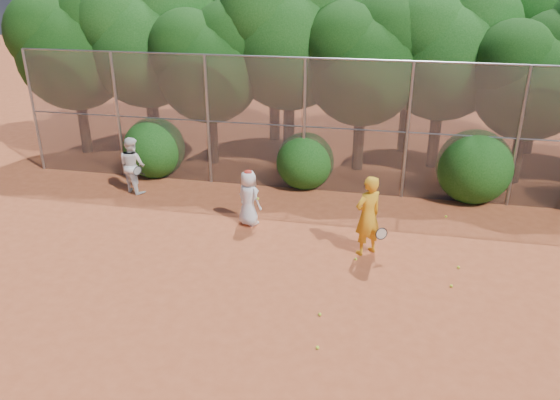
# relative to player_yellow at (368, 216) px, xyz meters

# --- Properties ---
(ground) EXTENTS (80.00, 80.00, 0.00)m
(ground) POSITION_rel_player_yellow_xyz_m (-1.16, -2.26, -0.99)
(ground) COLOR #994222
(ground) RESTS_ON ground
(fence_back) EXTENTS (20.05, 0.09, 4.03)m
(fence_back) POSITION_rel_player_yellow_xyz_m (-1.28, 3.74, 1.06)
(fence_back) COLOR gray
(fence_back) RESTS_ON ground
(tree_0) EXTENTS (4.38, 3.81, 6.00)m
(tree_0) POSITION_rel_player_yellow_xyz_m (-10.61, 5.78, 2.94)
(tree_0) COLOR black
(tree_0) RESTS_ON ground
(tree_1) EXTENTS (4.64, 4.03, 6.35)m
(tree_1) POSITION_rel_player_yellow_xyz_m (-8.11, 6.28, 3.18)
(tree_1) COLOR black
(tree_1) RESTS_ON ground
(tree_2) EXTENTS (3.99, 3.47, 5.47)m
(tree_2) POSITION_rel_player_yellow_xyz_m (-5.61, 5.57, 2.60)
(tree_2) COLOR black
(tree_2) RESTS_ON ground
(tree_3) EXTENTS (4.89, 4.26, 6.70)m
(tree_3) POSITION_rel_player_yellow_xyz_m (-3.10, 6.58, 3.41)
(tree_3) COLOR black
(tree_3) RESTS_ON ground
(tree_4) EXTENTS (4.19, 3.64, 5.73)m
(tree_4) POSITION_rel_player_yellow_xyz_m (-0.61, 5.98, 2.77)
(tree_4) COLOR black
(tree_4) RESTS_ON ground
(tree_5) EXTENTS (4.51, 3.92, 6.17)m
(tree_5) POSITION_rel_player_yellow_xyz_m (1.89, 6.78, 3.06)
(tree_5) COLOR black
(tree_5) RESTS_ON ground
(tree_6) EXTENTS (3.86, 3.36, 5.29)m
(tree_6) POSITION_rel_player_yellow_xyz_m (4.38, 5.77, 2.48)
(tree_6) COLOR black
(tree_6) RESTS_ON ground
(tree_9) EXTENTS (4.83, 4.20, 6.62)m
(tree_9) POSITION_rel_player_yellow_xyz_m (-9.10, 8.58, 3.35)
(tree_9) COLOR black
(tree_9) RESTS_ON ground
(tree_10) EXTENTS (5.15, 4.48, 7.06)m
(tree_10) POSITION_rel_player_yellow_xyz_m (-4.10, 8.78, 3.64)
(tree_10) COLOR black
(tree_10) RESTS_ON ground
(tree_11) EXTENTS (4.64, 4.03, 6.35)m
(tree_11) POSITION_rel_player_yellow_xyz_m (0.89, 8.38, 3.18)
(tree_11) COLOR black
(tree_11) RESTS_ON ground
(tree_12) EXTENTS (5.02, 4.37, 6.88)m
(tree_12) POSITION_rel_player_yellow_xyz_m (5.40, 8.98, 3.52)
(tree_12) COLOR black
(tree_12) RESTS_ON ground
(bush_0) EXTENTS (2.00, 2.00, 2.00)m
(bush_0) POSITION_rel_player_yellow_xyz_m (-7.16, 4.04, 0.01)
(bush_0) COLOR #124210
(bush_0) RESTS_ON ground
(bush_1) EXTENTS (1.80, 1.80, 1.80)m
(bush_1) POSITION_rel_player_yellow_xyz_m (-2.16, 4.04, -0.09)
(bush_1) COLOR #124210
(bush_1) RESTS_ON ground
(bush_2) EXTENTS (2.20, 2.20, 2.20)m
(bush_2) POSITION_rel_player_yellow_xyz_m (2.84, 4.04, 0.11)
(bush_2) COLOR #124210
(bush_2) RESTS_ON ground
(player_yellow) EXTENTS (0.92, 0.84, 1.98)m
(player_yellow) POSITION_rel_player_yellow_xyz_m (0.00, 0.00, 0.00)
(player_yellow) COLOR orange
(player_yellow) RESTS_ON ground
(player_teen) EXTENTS (0.88, 0.79, 1.54)m
(player_teen) POSITION_rel_player_yellow_xyz_m (-3.16, 0.98, -0.22)
(player_teen) COLOR silver
(player_teen) RESTS_ON ground
(player_white) EXTENTS (1.04, 0.95, 1.73)m
(player_white) POSITION_rel_player_yellow_xyz_m (-7.19, 2.48, -0.13)
(player_white) COLOR white
(player_white) RESTS_ON ground
(ball_0) EXTENTS (0.07, 0.07, 0.07)m
(ball_0) POSITION_rel_player_yellow_xyz_m (-0.20, -0.43, -0.95)
(ball_0) COLOR #C7E129
(ball_0) RESTS_ON ground
(ball_1) EXTENTS (0.07, 0.07, 0.07)m
(ball_1) POSITION_rel_player_yellow_xyz_m (2.14, -0.32, -0.95)
(ball_1) COLOR #C7E129
(ball_1) RESTS_ON ground
(ball_2) EXTENTS (0.07, 0.07, 0.07)m
(ball_2) POSITION_rel_player_yellow_xyz_m (-0.62, -3.82, -0.95)
(ball_2) COLOR #C7E129
(ball_2) RESTS_ON ground
(ball_3) EXTENTS (0.07, 0.07, 0.07)m
(ball_3) POSITION_rel_player_yellow_xyz_m (1.92, -1.18, -0.95)
(ball_3) COLOR #C7E129
(ball_3) RESTS_ON ground
(ball_4) EXTENTS (0.07, 0.07, 0.07)m
(ball_4) POSITION_rel_player_yellow_xyz_m (-0.72, -2.80, -0.95)
(ball_4) COLOR #C7E129
(ball_4) RESTS_ON ground
(ball_5) EXTENTS (0.07, 0.07, 0.07)m
(ball_5) POSITION_rel_player_yellow_xyz_m (2.06, 2.47, -0.95)
(ball_5) COLOR #C7E129
(ball_5) RESTS_ON ground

